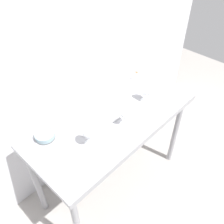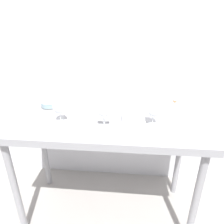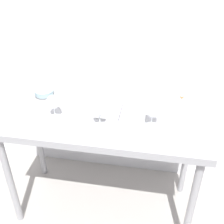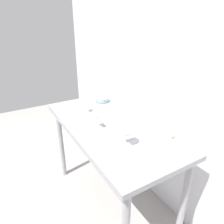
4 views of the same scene
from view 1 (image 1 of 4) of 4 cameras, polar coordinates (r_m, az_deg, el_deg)
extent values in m
plane|color=#99948F|center=(2.63, 0.08, -15.56)|extent=(6.00, 6.00, 0.00)
cube|color=silver|center=(2.00, -10.43, 14.09)|extent=(3.80, 0.04, 2.60)
cube|color=#929297|center=(1.94, 0.10, -1.51)|extent=(1.40, 0.64, 0.04)
cube|color=#929297|center=(1.80, 7.68, -6.55)|extent=(1.40, 0.01, 0.05)
cylinder|color=#929297|center=(2.54, 14.48, -4.41)|extent=(0.05, 0.05, 0.86)
cylinder|color=#929297|center=(2.20, -17.15, -15.15)|extent=(0.05, 0.05, 0.86)
cylinder|color=#929297|center=(2.73, 5.40, 0.95)|extent=(0.05, 0.05, 0.86)
cylinder|color=white|center=(1.87, 2.90, -2.66)|extent=(0.07, 0.07, 0.00)
cylinder|color=white|center=(1.84, 2.94, -1.73)|extent=(0.01, 0.01, 0.08)
sphere|color=white|center=(1.79, 3.03, 0.05)|extent=(0.09, 0.09, 0.09)
cylinder|color=maroon|center=(1.80, 3.01, -0.32)|extent=(0.06, 0.06, 0.03)
cylinder|color=white|center=(1.74, -5.12, -7.22)|extent=(0.07, 0.07, 0.00)
cylinder|color=white|center=(1.71, -5.20, -6.38)|extent=(0.01, 0.01, 0.07)
sphere|color=white|center=(1.66, -5.36, -4.65)|extent=(0.09, 0.09, 0.09)
cylinder|color=maroon|center=(1.67, -5.32, -5.02)|extent=(0.06, 0.06, 0.03)
cylinder|color=white|center=(2.09, 7.65, 2.63)|extent=(0.08, 0.08, 0.00)
cylinder|color=white|center=(2.07, 7.75, 3.46)|extent=(0.01, 0.01, 0.07)
sphere|color=white|center=(2.02, 7.95, 5.18)|extent=(0.10, 0.10, 0.10)
cylinder|color=maroon|center=(2.03, 7.90, 4.80)|extent=(0.07, 0.07, 0.02)
cube|color=white|center=(1.97, -0.60, 0.31)|extent=(0.17, 0.23, 0.01)
cube|color=white|center=(2.07, 2.70, 2.60)|extent=(0.17, 0.23, 0.01)
cube|color=#3F3F47|center=(2.02, 1.09, 1.49)|extent=(0.01, 0.23, 0.01)
cube|color=white|center=(1.86, -6.41, -3.41)|extent=(0.30, 0.32, 0.00)
cylinder|color=#4C4C4C|center=(1.83, -15.20, -5.69)|extent=(0.14, 0.14, 0.01)
cylinder|color=#8CA8B2|center=(1.82, -15.32, -5.26)|extent=(0.14, 0.14, 0.03)
torus|color=#8CA8B2|center=(1.81, -15.41, -4.89)|extent=(0.14, 0.14, 0.01)
cone|color=silver|center=(2.31, 5.66, 8.29)|extent=(0.10, 0.10, 0.08)
cylinder|color=#C17F4C|center=(2.28, 5.73, 9.26)|extent=(0.02, 0.02, 0.01)
cone|color=silver|center=(2.27, 5.78, 9.81)|extent=(0.02, 0.02, 0.04)
camera|label=2|loc=(1.41, 48.15, -3.39)|focal=31.68mm
camera|label=3|loc=(1.48, 63.72, 6.96)|focal=43.82mm
camera|label=4|loc=(2.40, 40.46, 20.46)|focal=32.63mm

